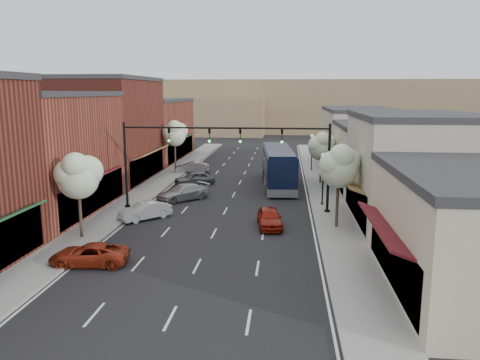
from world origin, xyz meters
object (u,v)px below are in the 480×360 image
(lamp_post_far, at_px, (312,146))
(parked_car_a, at_px, (89,255))
(signal_mast_right, at_px, (298,154))
(signal_mast_left, at_px, (154,153))
(tree_left_far, at_px, (175,133))
(parked_car_e, at_px, (192,167))
(parked_car_c, at_px, (183,192))
(tree_left_near, at_px, (78,175))
(coach_bus, at_px, (278,167))
(parked_car_b, at_px, (145,211))
(tree_right_far, at_px, (322,145))
(red_hatchback, at_px, (270,218))
(lamp_post_near, at_px, (323,170))
(parked_car_d, at_px, (194,178))
(tree_right_near, at_px, (340,165))

(lamp_post_far, height_order, parked_car_a, lamp_post_far)
(signal_mast_right, height_order, signal_mast_left, same)
(signal_mast_right, bearing_deg, tree_left_far, 127.71)
(parked_car_e, bearing_deg, lamp_post_far, 86.49)
(lamp_post_far, xyz_separation_m, parked_car_c, (-12.00, -16.61, -2.30))
(tree_left_near, distance_m, coach_bus, 22.35)
(tree_left_near, relative_size, lamp_post_far, 1.28)
(tree_left_near, distance_m, parked_car_b, 6.73)
(parked_car_b, bearing_deg, tree_left_near, -73.95)
(coach_bus, xyz_separation_m, parked_car_c, (-8.18, -7.12, -1.28))
(lamp_post_far, distance_m, parked_car_e, 14.39)
(coach_bus, height_order, parked_car_a, coach_bus)
(tree_left_far, height_order, parked_car_a, tree_left_far)
(tree_right_far, xyz_separation_m, tree_left_near, (-16.60, -20.00, 0.23))
(signal_mast_right, distance_m, parked_car_c, 11.10)
(parked_car_a, xyz_separation_m, parked_car_b, (0.27, 9.39, 0.06))
(signal_mast_left, distance_m, red_hatchback, 10.91)
(signal_mast_left, distance_m, lamp_post_near, 13.75)
(coach_bus, height_order, parked_car_c, coach_bus)
(tree_left_far, bearing_deg, signal_mast_left, -81.65)
(tree_right_far, xyz_separation_m, parked_car_d, (-12.83, -1.73, -3.29))
(signal_mast_left, height_order, tree_right_far, signal_mast_left)
(coach_bus, height_order, parked_car_e, coach_bus)
(tree_right_near, relative_size, parked_car_d, 1.45)
(signal_mast_left, height_order, lamp_post_far, signal_mast_left)
(signal_mast_left, height_order, parked_car_a, signal_mast_left)
(red_hatchback, bearing_deg, parked_car_e, 107.19)
(tree_right_near, distance_m, coach_bus, 15.40)
(tree_left_far, bearing_deg, parked_car_b, -82.83)
(parked_car_d, bearing_deg, tree_right_far, 69.63)
(coach_bus, xyz_separation_m, parked_car_d, (-8.46, -0.29, -1.28))
(tree_left_near, relative_size, parked_car_b, 1.45)
(tree_right_far, xyz_separation_m, coach_bus, (-4.36, -1.44, -2.01))
(signal_mast_right, relative_size, red_hatchback, 2.03)
(red_hatchback, bearing_deg, coach_bus, 81.53)
(lamp_post_near, bearing_deg, tree_left_near, -146.67)
(signal_mast_right, xyz_separation_m, tree_right_far, (2.73, 11.95, -0.63))
(coach_bus, xyz_separation_m, red_hatchback, (-0.32, -14.67, -1.29))
(lamp_post_near, xyz_separation_m, coach_bus, (-3.82, 8.01, -1.03))
(coach_bus, xyz_separation_m, parked_car_a, (-9.87, -22.90, -1.39))
(lamp_post_near, distance_m, parked_car_c, 12.25)
(tree_left_near, bearing_deg, parked_car_a, -61.39)
(parked_car_a, height_order, parked_car_d, parked_car_d)
(tree_right_near, relative_size, parked_car_a, 1.40)
(tree_left_far, xyz_separation_m, parked_car_c, (4.05, -14.56, -3.90))
(tree_left_far, height_order, coach_bus, tree_left_far)
(lamp_post_far, bearing_deg, parked_car_e, -169.95)
(tree_left_far, height_order, parked_car_b, tree_left_far)
(tree_right_far, height_order, parked_car_b, tree_right_far)
(parked_car_b, height_order, parked_car_c, parked_car_c)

